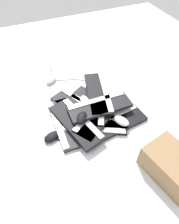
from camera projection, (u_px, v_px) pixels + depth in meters
The scene contains 19 objects.
ground_plane at pixel (85, 113), 1.43m from camera, with size 3.20×3.20×0.00m, color silver.
keyboard_0 at pixel (65, 123), 1.36m from camera, with size 0.16×0.44×0.03m.
keyboard_1 at pixel (94, 124), 1.35m from camera, with size 0.46×0.33×0.03m.
keyboard_2 at pixel (115, 124), 1.36m from camera, with size 0.45×0.20×0.03m.
keyboard_3 at pixel (98, 104), 1.48m from camera, with size 0.35×0.46×0.03m.
keyboard_4 at pixel (78, 108), 1.45m from camera, with size 0.32×0.46×0.03m.
keyboard_5 at pixel (99, 115), 1.37m from camera, with size 0.45×0.37×0.03m.
keyboard_6 at pixel (95, 103), 1.44m from camera, with size 0.33×0.46×0.03m.
keyboard_7 at pixel (76, 122), 1.32m from camera, with size 0.26×0.46×0.03m.
keyboard_8 at pixel (98, 93), 1.47m from camera, with size 0.26×0.46×0.03m.
keyboard_9 at pixel (100, 106), 1.38m from camera, with size 0.44×0.16×0.03m.
mouse_0 at pixel (85, 101), 1.45m from camera, with size 0.11×0.07×0.04m, color silver.
mouse_1 at pixel (52, 137), 1.28m from camera, with size 0.11×0.07×0.04m, color black.
mouse_2 at pixel (51, 80), 1.65m from camera, with size 0.11×0.07×0.04m, color #B7B7BC.
mouse_3 at pixel (82, 118), 1.30m from camera, with size 0.11×0.07×0.04m, color black.
mouse_4 at pixel (121, 121), 1.32m from camera, with size 0.11×0.07×0.04m, color silver.
cable_0 at pixel (67, 76), 1.71m from camera, with size 0.36×0.65×0.01m.
cable_1 at pixel (79, 133), 1.31m from camera, with size 0.46×0.14×0.01m.
cardboard_box at pixel (172, 166), 1.08m from camera, with size 0.31×0.21×0.15m, color olive.
Camera 1 is at (0.33, 0.88, 1.08)m, focal length 32.00 mm.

